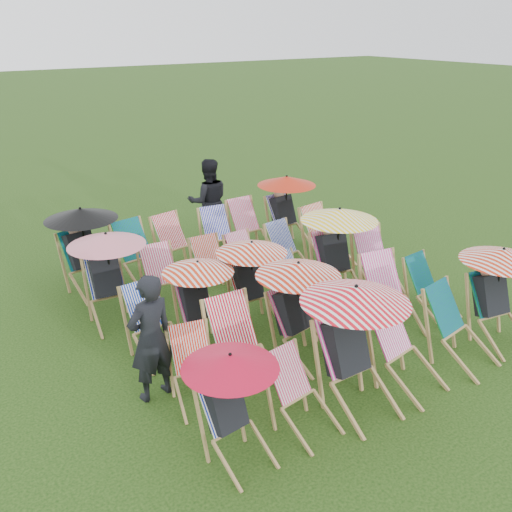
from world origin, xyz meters
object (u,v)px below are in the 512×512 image
deckchair_0 (233,407)px  deckchair_29 (288,210)px  deckchair_5 (500,295)px  person_left (151,338)px  person_rear (209,201)px

deckchair_0 → deckchair_29: (4.03, 4.54, 0.10)m
deckchair_5 → deckchair_29: size_ratio=0.98×
person_left → person_rear: bearing=-135.3°
person_left → person_rear: (3.04, 4.10, 0.06)m
deckchair_0 → deckchair_5: deckchair_5 is taller
deckchair_5 → person_left: bearing=171.0°
deckchair_5 → person_left: person_left is taller
deckchair_29 → person_rear: person_rear is taller
deckchair_0 → person_left: size_ratio=0.74×
deckchair_5 → person_rear: bearing=113.0°
deckchair_5 → person_left: size_ratio=0.84×
deckchair_29 → person_left: size_ratio=0.86×
deckchair_0 → deckchair_29: size_ratio=0.85×
deckchair_29 → person_rear: bearing=138.2°
person_rear → person_left: bearing=73.7°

